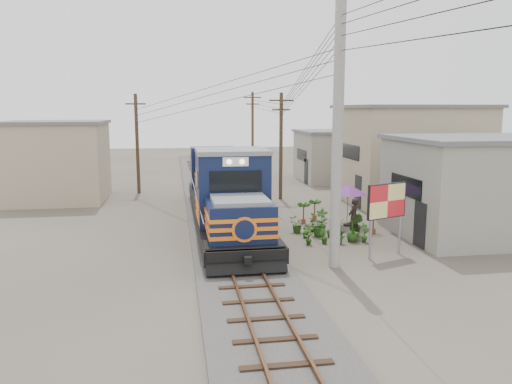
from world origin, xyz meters
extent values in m
plane|color=#473F35|center=(0.00, 0.00, 0.00)|extent=(120.00, 120.00, 0.00)
cube|color=#595651|center=(0.00, 10.00, 0.08)|extent=(3.60, 70.00, 0.16)
cube|color=#51331E|center=(-0.54, 10.00, 0.26)|extent=(0.08, 70.00, 0.12)
cube|color=#51331E|center=(0.54, 10.00, 0.26)|extent=(0.08, 70.00, 0.12)
cube|color=black|center=(0.00, 6.89, 0.79)|extent=(3.02, 16.67, 0.57)
cube|color=black|center=(0.00, 1.68, 0.48)|extent=(2.29, 3.33, 0.68)
cube|color=black|center=(0.00, 12.10, 0.48)|extent=(2.29, 3.33, 0.68)
cube|color=#0F1738|center=(0.00, 0.43, 1.67)|extent=(2.48, 2.50, 1.56)
cube|color=#0F1738|center=(0.00, 3.03, 2.51)|extent=(2.96, 2.71, 3.23)
cube|color=slate|center=(0.00, 3.03, 4.18)|extent=(3.02, 2.84, 0.19)
cube|color=black|center=(0.00, 1.67, 3.08)|extent=(2.12, 0.06, 0.83)
cube|color=white|center=(0.00, 1.66, 3.86)|extent=(1.04, 0.06, 0.36)
cube|color=#0F1738|center=(0.00, 9.49, 2.09)|extent=(2.36, 10.21, 2.40)
cube|color=slate|center=(0.00, 9.49, 3.34)|extent=(2.12, 10.21, 0.19)
cube|color=orange|center=(0.00, 6.89, 1.36)|extent=(3.06, 16.67, 0.15)
cube|color=orange|center=(0.00, 6.89, 1.67)|extent=(3.06, 16.67, 0.15)
cube|color=orange|center=(0.00, 6.89, 1.99)|extent=(3.06, 16.67, 0.15)
cylinder|color=#9E9B93|center=(3.50, -0.50, 5.00)|extent=(0.40, 0.40, 10.00)
cylinder|color=#4C3826|center=(4.50, 14.00, 3.50)|extent=(0.24, 0.24, 7.00)
cube|color=#4C3826|center=(4.50, 14.00, 6.50)|extent=(1.60, 0.10, 0.10)
cube|color=#4C3826|center=(4.50, 14.00, 5.90)|extent=(1.20, 0.10, 0.10)
cylinder|color=#4C3826|center=(4.80, 28.00, 3.75)|extent=(0.24, 0.24, 7.50)
cube|color=#4C3826|center=(4.80, 28.00, 7.00)|extent=(1.60, 0.10, 0.10)
cube|color=#4C3826|center=(4.80, 28.00, 6.40)|extent=(1.20, 0.10, 0.10)
cylinder|color=#4C3826|center=(-5.00, 18.00, 3.50)|extent=(0.24, 0.24, 7.00)
cube|color=#4C3826|center=(-5.00, 18.00, 6.50)|extent=(1.60, 0.10, 0.10)
cube|color=#4C3826|center=(-5.00, 18.00, 5.90)|extent=(1.20, 0.10, 0.10)
cube|color=gray|center=(11.50, 3.00, 2.25)|extent=(7.00, 6.00, 4.50)
cube|color=slate|center=(11.50, 3.00, 4.60)|extent=(7.35, 6.30, 0.20)
cube|color=black|center=(7.98, 3.00, 2.48)|extent=(0.05, 3.00, 0.90)
cube|color=tan|center=(12.50, 12.00, 3.00)|extent=(8.00, 7.00, 6.00)
cube|color=slate|center=(12.50, 12.00, 6.10)|extent=(8.40, 7.35, 0.20)
cube|color=black|center=(8.48, 12.00, 3.30)|extent=(0.05, 3.50, 0.90)
cube|color=gray|center=(11.00, 22.00, 2.00)|extent=(6.00, 6.00, 4.00)
cube|color=slate|center=(11.00, 22.00, 4.10)|extent=(6.30, 6.30, 0.20)
cube|color=black|center=(7.98, 22.00, 2.20)|extent=(0.05, 3.00, 0.90)
cube|color=tan|center=(-10.00, 16.00, 2.50)|extent=(6.00, 6.00, 5.00)
cube|color=slate|center=(-10.00, 16.00, 5.10)|extent=(6.30, 6.30, 0.20)
cube|color=black|center=(-13.02, 16.00, 2.75)|extent=(0.05, 3.00, 0.90)
cylinder|color=#99999E|center=(5.20, 0.18, 1.11)|extent=(0.10, 0.10, 2.22)
cylinder|color=#99999E|center=(6.70, 0.74, 1.11)|extent=(0.10, 0.10, 2.22)
cube|color=black|center=(5.95, 0.46, 2.31)|extent=(1.87, 0.79, 1.42)
cube|color=red|center=(5.95, 0.43, 2.31)|extent=(1.78, 0.72, 1.33)
cylinder|color=black|center=(6.28, 5.91, 0.05)|extent=(0.39, 0.39, 0.10)
cylinder|color=#99999E|center=(6.28, 5.91, 0.98)|extent=(0.05, 0.05, 1.96)
cone|color=#602672|center=(6.28, 5.91, 1.91)|extent=(2.24, 2.24, 0.49)
imported|color=black|center=(5.79, 3.71, 0.93)|extent=(0.80, 0.79, 1.86)
imported|color=#234C15|center=(3.34, 2.67, 0.45)|extent=(0.56, 0.46, 0.90)
imported|color=#234C15|center=(4.06, 2.73, 0.33)|extent=(0.46, 0.44, 0.66)
imported|color=#234C15|center=(4.68, 2.67, 0.40)|extent=(0.87, 0.91, 0.79)
imported|color=#234C15|center=(5.47, 2.89, 0.52)|extent=(0.59, 0.59, 1.04)
imported|color=#234C15|center=(5.95, 2.69, 0.46)|extent=(0.59, 0.56, 0.93)
imported|color=#234C15|center=(3.52, 3.86, 0.31)|extent=(0.28, 0.35, 0.63)
imported|color=#234C15|center=(4.18, 4.02, 0.53)|extent=(1.18, 1.10, 1.06)
imported|color=#234C15|center=(4.75, 3.75, 0.40)|extent=(0.48, 0.48, 0.80)
imported|color=#234C15|center=(5.27, 3.96, 0.42)|extent=(0.51, 0.54, 0.85)
imported|color=#234C15|center=(6.05, 3.89, 0.56)|extent=(0.73, 0.78, 1.12)
imported|color=#234C15|center=(3.34, 4.86, 0.39)|extent=(0.75, 0.67, 0.77)
imported|color=#234C15|center=(4.18, 5.01, 0.31)|extent=(0.45, 0.45, 0.62)
imported|color=#234C15|center=(4.67, 5.03, 0.57)|extent=(0.70, 0.58, 1.14)
camera|label=1|loc=(-2.39, -18.10, 5.95)|focal=35.00mm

